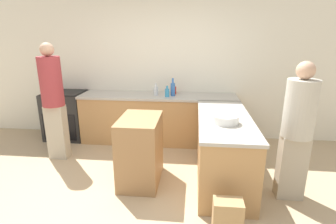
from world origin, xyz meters
TOP-DOWN VIEW (x-y plane):
  - ground_plane at (0.00, 0.00)m, footprint 14.00×14.00m
  - wall_back at (0.00, 2.21)m, footprint 8.00×0.06m
  - counter_back at (0.00, 1.86)m, footprint 2.81×0.67m
  - counter_peninsula at (1.06, 0.66)m, footprint 0.69×1.79m
  - range_oven at (-1.78, 1.87)m, footprint 0.73×0.64m
  - island_table at (-0.04, 0.44)m, footprint 0.51×0.77m
  - mixing_bowl at (1.04, 0.40)m, footprint 0.32×0.32m
  - dish_soap_bottle at (0.18, 1.73)m, footprint 0.08×0.08m
  - vinegar_bottle_clear at (-0.03, 1.83)m, footprint 0.08×0.08m
  - hot_sauce_bottle at (0.27, 1.98)m, footprint 0.09×0.09m
  - water_bottle_blue at (0.27, 1.82)m, footprint 0.08×0.08m
  - person_by_range at (-1.51, 1.00)m, footprint 0.33×0.33m
  - person_at_peninsula at (1.84, 0.27)m, footprint 0.34×0.34m
  - paper_bag at (1.01, -0.51)m, footprint 0.29×0.18m

SIDE VIEW (x-z plane):
  - ground_plane at x=0.00m, z-range 0.00..0.00m
  - paper_bag at x=1.01m, z-range 0.00..0.41m
  - counter_back at x=0.00m, z-range 0.00..0.89m
  - counter_peninsula at x=1.06m, z-range 0.00..0.89m
  - range_oven at x=-1.78m, z-range 0.00..0.90m
  - island_table at x=-0.04m, z-range 0.00..0.90m
  - person_at_peninsula at x=1.84m, z-range 0.07..1.73m
  - mixing_bowl at x=1.04m, z-range 0.89..0.99m
  - hot_sauce_bottle at x=0.27m, z-range 0.87..1.05m
  - dish_soap_bottle at x=0.18m, z-range 0.87..1.06m
  - vinegar_bottle_clear at x=-0.03m, z-range 0.86..1.08m
  - person_by_range at x=-1.51m, z-range 0.09..1.91m
  - water_bottle_blue at x=0.27m, z-range 0.85..1.17m
  - wall_back at x=0.00m, z-range 0.00..2.70m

